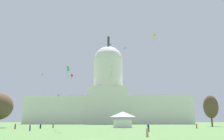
% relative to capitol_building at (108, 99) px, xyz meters
% --- Properties ---
extents(ground_plane, '(800.00, 800.00, 0.00)m').
position_rel_capitol_building_xyz_m(ground_plane, '(3.63, -155.88, -18.93)').
color(ground_plane, '#567F42').
extents(capitol_building, '(123.28, 23.10, 68.69)m').
position_rel_capitol_building_xyz_m(capitol_building, '(0.00, 0.00, 0.00)').
color(capitol_building, silver).
rests_on(capitol_building, ground_plane).
extents(event_tent, '(7.03, 7.11, 5.66)m').
position_rel_capitol_building_xyz_m(event_tent, '(8.98, -97.44, -16.11)').
color(event_tent, white).
rests_on(event_tent, ground_plane).
extents(tree_east_far, '(7.47, 6.81, 13.41)m').
position_rel_capitol_building_xyz_m(tree_east_far, '(47.73, -78.60, -10.52)').
color(tree_east_far, brown).
rests_on(tree_east_far, ground_plane).
extents(person_black_front_right, '(0.45, 0.45, 1.57)m').
position_rel_capitol_building_xyz_m(person_black_front_right, '(-16.92, -109.51, -18.22)').
color(person_black_front_right, black).
rests_on(person_black_front_right, ground_plane).
extents(person_white_lawn_far_left, '(0.38, 0.38, 1.75)m').
position_rel_capitol_building_xyz_m(person_white_lawn_far_left, '(-20.83, -97.81, -18.12)').
color(person_white_lawn_far_left, silver).
rests_on(person_white_lawn_far_left, ground_plane).
extents(person_maroon_near_tree_east, '(0.51, 0.51, 1.53)m').
position_rel_capitol_building_xyz_m(person_maroon_near_tree_east, '(-14.85, -102.35, -18.23)').
color(person_maroon_near_tree_east, maroon).
rests_on(person_maroon_near_tree_east, ground_plane).
extents(person_tan_back_left, '(0.46, 0.46, 1.45)m').
position_rel_capitol_building_xyz_m(person_tan_back_left, '(11.61, -148.76, -18.28)').
color(person_tan_back_left, tan).
rests_on(person_tan_back_left, ground_plane).
extents(person_red_front_center, '(0.50, 0.50, 1.63)m').
position_rel_capitol_building_xyz_m(person_red_front_center, '(32.35, -106.40, -18.18)').
color(person_red_front_center, red).
rests_on(person_red_front_center, ground_plane).
extents(person_maroon_deep_crowd, '(0.47, 0.47, 1.68)m').
position_rel_capitol_building_xyz_m(person_maroon_deep_crowd, '(-22.82, -114.57, -18.15)').
color(person_maroon_deep_crowd, maroon).
rests_on(person_maroon_deep_crowd, ground_plane).
extents(person_purple_edge_east, '(0.52, 0.52, 1.56)m').
position_rel_capitol_building_xyz_m(person_purple_edge_east, '(-14.19, -126.66, -18.22)').
color(person_purple_edge_east, '#703D93').
rests_on(person_purple_edge_east, ground_plane).
extents(person_navy_mid_center, '(0.65, 0.65, 1.80)m').
position_rel_capitol_building_xyz_m(person_navy_mid_center, '(13.92, -131.27, -18.12)').
color(person_navy_mid_center, navy).
rests_on(person_navy_mid_center, ground_plane).
extents(kite_blue_mid, '(1.32, 1.75, 0.15)m').
position_rel_capitol_building_xyz_m(kite_blue_mid, '(9.56, -96.85, 10.56)').
color(kite_blue_mid, blue).
extents(kite_yellow_high, '(1.28, 1.23, 4.44)m').
position_rel_capitol_building_xyz_m(kite_yellow_high, '(24.21, -79.44, 22.11)').
color(kite_yellow_high, yellow).
extents(kite_magenta_mid, '(1.25, 1.61, 4.30)m').
position_rel_capitol_building_xyz_m(kite_magenta_mid, '(5.56, -103.79, 1.69)').
color(kite_magenta_mid, '#D1339E').
extents(kite_pink_low, '(0.94, 0.80, 3.72)m').
position_rel_capitol_building_xyz_m(kite_pink_low, '(-20.64, -72.58, -5.04)').
color(kite_pink_low, pink).
extents(kite_violet_high, '(1.01, 0.32, 2.67)m').
position_rel_capitol_building_xyz_m(kite_violet_high, '(3.04, -47.44, 27.83)').
color(kite_violet_high, purple).
extents(kite_green_low, '(1.01, 1.01, 3.89)m').
position_rel_capitol_building_xyz_m(kite_green_low, '(-7.51, -116.68, -1.64)').
color(kite_green_low, green).
extents(kite_red_mid, '(1.40, 1.33, 3.40)m').
position_rel_capitol_building_xyz_m(kite_red_mid, '(-17.65, -57.15, 7.58)').
color(kite_red_mid, red).
extents(kite_white_mid, '(1.39, 1.55, 0.24)m').
position_rel_capitol_building_xyz_m(kite_white_mid, '(-5.11, -89.55, 2.60)').
color(kite_white_mid, white).
extents(kite_turquoise_mid, '(0.45, 0.74, 1.27)m').
position_rel_capitol_building_xyz_m(kite_turquoise_mid, '(-25.21, -84.30, 3.12)').
color(kite_turquoise_mid, teal).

